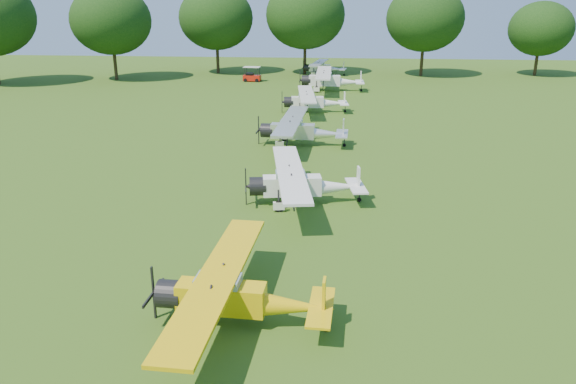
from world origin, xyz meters
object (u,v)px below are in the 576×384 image
at_px(golf_cart, 252,76).
at_px(aircraft_3, 301,182).
at_px(aircraft_5, 312,100).
at_px(aircraft_4, 300,129).
at_px(aircraft_6, 330,79).
at_px(aircraft_7, 323,67).
at_px(aircraft_2, 235,294).

bearing_deg(golf_cart, aircraft_3, -73.72).
xyz_separation_m(aircraft_5, golf_cart, (-9.07, 20.34, -0.53)).
distance_m(aircraft_4, golf_cart, 34.25).
bearing_deg(aircraft_4, aircraft_3, -83.40).
bearing_deg(aircraft_6, aircraft_7, 94.32).
distance_m(aircraft_6, golf_cart, 12.53).
height_order(aircraft_3, aircraft_4, aircraft_4).
xyz_separation_m(aircraft_3, golf_cart, (-9.80, 45.55, -0.54)).
bearing_deg(aircraft_5, aircraft_7, 84.05).
bearing_deg(aircraft_2, aircraft_6, 90.39).
xyz_separation_m(aircraft_5, aircraft_6, (1.29, 13.34, 0.23)).
bearing_deg(aircraft_6, aircraft_5, -96.34).
distance_m(aircraft_6, aircraft_7, 14.44).
bearing_deg(golf_cart, aircraft_6, -29.93).
distance_m(aircraft_3, aircraft_6, 38.55).
height_order(aircraft_3, aircraft_7, aircraft_3).
bearing_deg(aircraft_5, aircraft_2, -96.89).
xyz_separation_m(aircraft_4, golf_cart, (-8.79, 33.10, -0.60)).
height_order(aircraft_4, aircraft_7, aircraft_4).
height_order(aircraft_3, golf_cart, aircraft_3).
height_order(aircraft_6, aircraft_7, aircraft_6).
relative_size(aircraft_2, aircraft_5, 0.97).
distance_m(aircraft_5, golf_cart, 22.28).
bearing_deg(aircraft_4, golf_cart, 106.82).
bearing_deg(aircraft_4, aircraft_7, 91.56).
relative_size(aircraft_3, aircraft_7, 1.03).
xyz_separation_m(aircraft_6, golf_cart, (-10.36, 7.00, -0.76)).
height_order(aircraft_5, aircraft_7, aircraft_5).
bearing_deg(aircraft_7, aircraft_3, -82.50).
relative_size(aircraft_5, aircraft_7, 1.03).
relative_size(aircraft_3, golf_cart, 4.40).
height_order(aircraft_2, aircraft_3, aircraft_3).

